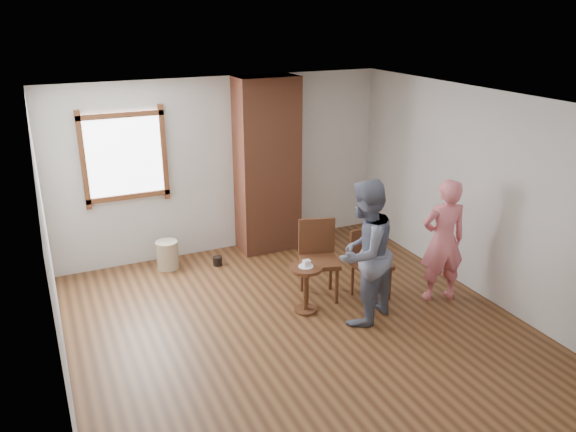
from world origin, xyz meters
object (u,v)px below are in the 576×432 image
at_px(side_table, 306,281).
at_px(person_pink, 443,241).
at_px(stoneware_crock, 167,255).
at_px(dining_chair_right, 368,260).
at_px(man, 364,253).
at_px(dining_chair_left, 318,255).

xyz_separation_m(side_table, person_pink, (1.69, -0.40, 0.39)).
distance_m(stoneware_crock, dining_chair_right, 2.87).
bearing_deg(man, person_pink, 155.45).
bearing_deg(side_table, stoneware_crock, 123.01).
bearing_deg(man, stoneware_crock, -79.77).
bearing_deg(person_pink, man, 15.57).
bearing_deg(side_table, dining_chair_right, 2.58).
relative_size(side_table, person_pink, 0.38).
bearing_deg(man, dining_chair_right, -155.28).
bearing_deg(person_pink, dining_chair_right, -16.04).
distance_m(dining_chair_left, dining_chair_right, 0.64).
height_order(stoneware_crock, man, man).
distance_m(stoneware_crock, side_table, 2.29).
bearing_deg(stoneware_crock, dining_chair_right, -41.09).
bearing_deg(dining_chair_right, dining_chair_left, 147.83).
bearing_deg(dining_chair_left, side_table, -119.15).
distance_m(stoneware_crock, person_pink, 3.79).
height_order(side_table, man, man).
distance_m(dining_chair_left, person_pink, 1.55).
relative_size(stoneware_crock, man, 0.23).
bearing_deg(dining_chair_right, stoneware_crock, 133.41).
xyz_separation_m(dining_chair_right, man, (-0.39, -0.48, 0.37)).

